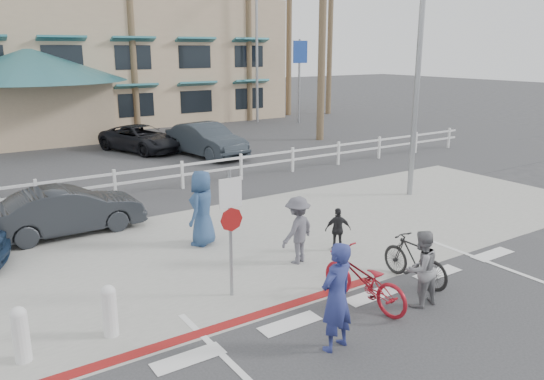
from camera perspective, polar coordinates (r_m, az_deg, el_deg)
ground at (r=10.65m, az=12.91°, el=-12.31°), size 140.00×140.00×0.00m
bike_path at (r=9.58m, az=21.92°, el=-16.34°), size 12.00×16.00×0.01m
sidewalk_plaza at (r=13.82m, az=-0.71°, el=-5.38°), size 22.00×7.00×0.01m
cross_street at (r=17.14m, az=-8.01°, el=-1.46°), size 40.00×5.00×0.01m
parking_lot at (r=25.82m, az=-17.28°, el=3.57°), size 50.00×16.00×0.01m
curb_red at (r=9.84m, az=-5.04°, el=-14.31°), size 7.00×0.25×0.02m
rail_fence at (r=18.98m, az=-9.35°, el=1.65°), size 29.40×0.16×1.00m
building at (r=38.46m, az=-20.84°, el=15.29°), size 28.00×16.00×11.30m
sign_post at (r=10.36m, az=-4.50°, el=-4.01°), size 0.50×0.10×2.90m
bollard_0 at (r=9.69m, az=-17.07°, el=-12.32°), size 0.26×0.26×0.95m
bollard_1 at (r=9.47m, az=-25.41°, el=-13.86°), size 0.26×0.26×0.95m
streetlight_0 at (r=18.01m, az=15.51°, el=13.46°), size 0.60×2.00×9.00m
streetlight_1 at (r=35.85m, az=-1.65°, el=14.88°), size 0.60×2.00×9.50m
info_sign at (r=35.38m, az=2.94°, el=11.70°), size 1.20×0.16×5.60m
palm_5 at (r=33.30m, az=-14.97°, el=17.41°), size 4.00×4.00×13.00m
palm_7 at (r=36.76m, az=-2.55°, el=18.38°), size 4.00×4.00×14.00m
palm_8 at (r=39.83m, az=1.86°, el=18.84°), size 4.00×4.00×15.00m
palm_9 at (r=40.81m, az=6.30°, el=17.27°), size 4.00×4.00×13.00m
palm_11 at (r=28.82m, az=5.50°, el=19.27°), size 4.00×4.00×14.00m
bike_red at (r=10.43m, az=9.81°, el=-9.49°), size 0.92×2.09×1.06m
rider_red at (r=8.79m, az=6.94°, el=-11.35°), size 0.75×0.56×1.86m
bike_black at (r=11.65m, az=15.11°, el=-7.22°), size 0.52×1.72×1.03m
rider_black at (r=10.57m, az=15.72°, el=-8.15°), size 0.75×0.59×1.52m
pedestrian_a at (r=12.17m, az=2.76°, el=-4.33°), size 1.16×0.88×1.58m
pedestrian_child at (r=13.06m, az=7.11°, el=-4.23°), size 0.68×0.53×1.08m
pedestrian_b at (r=13.35m, az=-7.51°, el=-1.93°), size 1.11×1.06×1.92m
car_white_sedan at (r=15.12m, az=-21.08°, el=-2.08°), size 3.89×1.39×1.28m
lot_car_3 at (r=24.56m, az=-7.09°, el=5.36°), size 2.24×4.77×1.51m
lot_car_5 at (r=26.34m, az=-13.85°, el=5.40°), size 3.44×4.94×1.25m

